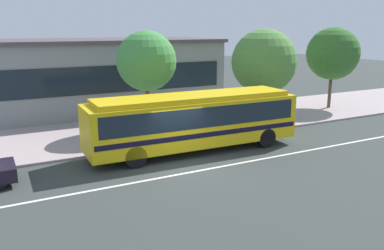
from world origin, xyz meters
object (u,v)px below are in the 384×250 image
(transit_bus, at_px, (194,119))
(street_tree_mid_block, at_px, (264,62))
(street_tree_far_end, at_px, (333,54))
(pedestrian_waiting_near_sign, at_px, (230,114))
(street_tree_near_stop, at_px, (147,61))

(transit_bus, relative_size, street_tree_mid_block, 1.83)
(street_tree_mid_block, xyz_separation_m, street_tree_far_end, (6.72, 0.49, 0.31))
(pedestrian_waiting_near_sign, height_order, street_tree_near_stop, street_tree_near_stop)
(street_tree_near_stop, bearing_deg, street_tree_mid_block, -4.16)
(pedestrian_waiting_near_sign, bearing_deg, street_tree_mid_block, 26.49)
(transit_bus, height_order, street_tree_near_stop, street_tree_near_stop)
(street_tree_mid_block, bearing_deg, transit_bus, -150.69)
(street_tree_mid_block, relative_size, street_tree_far_end, 0.98)
(transit_bus, height_order, street_tree_far_end, street_tree_far_end)
(pedestrian_waiting_near_sign, bearing_deg, street_tree_far_end, 12.69)
(street_tree_mid_block, distance_m, street_tree_far_end, 6.74)
(transit_bus, distance_m, street_tree_far_end, 15.06)
(transit_bus, xyz_separation_m, street_tree_near_stop, (-0.58, 4.73, 2.49))
(pedestrian_waiting_near_sign, height_order, street_tree_mid_block, street_tree_mid_block)
(transit_bus, relative_size, street_tree_far_end, 1.80)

